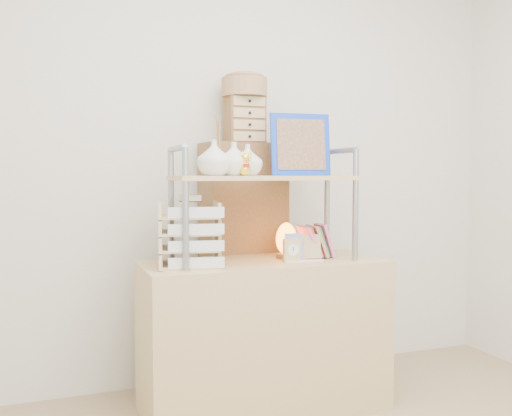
{
  "coord_description": "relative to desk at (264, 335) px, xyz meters",
  "views": [
    {
      "loc": [
        -1.03,
        -1.41,
        1.18
      ],
      "look_at": [
        -0.04,
        1.2,
        1.01
      ],
      "focal_mm": 40.0,
      "sensor_mm": 36.0,
      "label": 1
    }
  ],
  "objects": [
    {
      "name": "cabinet",
      "position": [
        0.02,
        0.37,
        0.3
      ],
      "size": [
        0.46,
        0.27,
        1.35
      ],
      "primitive_type": "cube",
      "rotation": [
        0.0,
        0.0,
        0.06
      ],
      "color": "brown",
      "rests_on": "ground"
    },
    {
      "name": "desk_clock",
      "position": [
        0.11,
        -0.08,
        0.43
      ],
      "size": [
        0.08,
        0.05,
        0.11
      ],
      "color": "#D7B473",
      "rests_on": "desk"
    },
    {
      "name": "room_shell",
      "position": [
        0.0,
        -0.81,
        1.32
      ],
      "size": [
        3.42,
        3.41,
        2.61
      ],
      "color": "silver",
      "rests_on": "ground"
    },
    {
      "name": "postcard_stand",
      "position": [
        0.18,
        -0.08,
        0.41
      ],
      "size": [
        0.2,
        0.07,
        0.14
      ],
      "color": "white",
      "rests_on": "desk"
    },
    {
      "name": "desk",
      "position": [
        0.0,
        0.0,
        0.0
      ],
      "size": [
        1.2,
        0.5,
        0.75
      ],
      "primitive_type": "cube",
      "color": "tan",
      "rests_on": "ground"
    },
    {
      "name": "drawer_chest",
      "position": [
        0.02,
        0.35,
        1.1
      ],
      "size": [
        0.2,
        0.16,
        0.25
      ],
      "color": "brown",
      "rests_on": "cabinet"
    },
    {
      "name": "hutch",
      "position": [
        -0.04,
        0.01,
        0.81
      ],
      "size": [
        0.9,
        0.34,
        0.75
      ],
      "color": "gray",
      "rests_on": "desk"
    },
    {
      "name": "woven_basket",
      "position": [
        0.02,
        0.35,
        1.28
      ],
      "size": [
        0.25,
        0.25,
        0.1
      ],
      "primitive_type": "cylinder",
      "color": "#956C43",
      "rests_on": "drawer_chest"
    },
    {
      "name": "letter_tray",
      "position": [
        -0.38,
        -0.03,
        0.51
      ],
      "size": [
        0.32,
        0.31,
        0.33
      ],
      "color": "#D7B981",
      "rests_on": "desk"
    },
    {
      "name": "salt_lamp",
      "position": [
        0.14,
        0.05,
        0.47
      ],
      "size": [
        0.12,
        0.11,
        0.18
      ],
      "color": "brown",
      "rests_on": "desk"
    }
  ]
}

